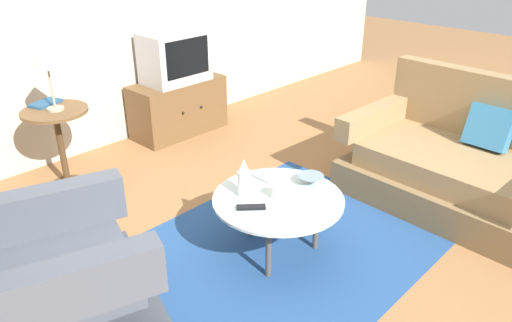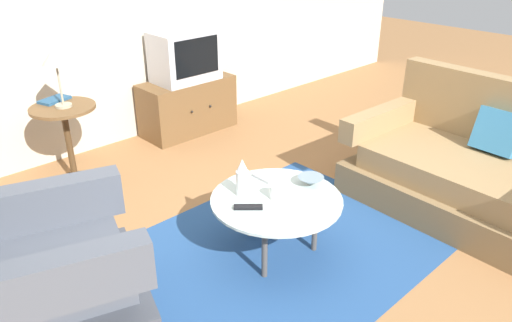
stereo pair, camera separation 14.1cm
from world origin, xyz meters
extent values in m
plane|color=olive|center=(0.00, 0.00, 0.00)|extent=(16.00, 16.00, 0.00)
cube|color=navy|center=(-0.08, 0.17, 0.00)|extent=(2.15, 1.62, 0.00)
cube|color=#3E424B|center=(-1.39, 0.50, 0.12)|extent=(1.14, 1.10, 0.24)
cube|color=#4C515B|center=(-1.39, 0.50, 0.33)|extent=(0.92, 0.79, 0.18)
cube|color=#4C515B|center=(-1.50, 0.16, 0.55)|extent=(0.92, 0.42, 0.25)
cube|color=#4C515B|center=(-1.27, 0.84, 0.55)|extent=(0.92, 0.42, 0.25)
cube|color=brown|center=(1.29, -0.39, 0.12)|extent=(1.02, 1.62, 0.24)
cube|color=#93754C|center=(1.29, -0.39, 0.33)|extent=(0.86, 1.34, 0.18)
cube|color=#93754C|center=(1.70, -0.41, 0.67)|extent=(0.20, 1.59, 0.51)
cube|color=#93754C|center=(1.32, 0.33, 0.51)|extent=(0.96, 0.18, 0.19)
cube|color=teal|center=(1.55, -0.47, 0.58)|extent=(0.22, 0.32, 0.33)
cylinder|color=#B2C6C1|center=(-0.08, 0.17, 0.39)|extent=(0.82, 0.82, 0.02)
cylinder|color=#4C4742|center=(-0.07, 0.42, 0.19)|extent=(0.04, 0.04, 0.39)
cylinder|color=#4C4742|center=(-0.31, 0.04, 0.19)|extent=(0.04, 0.04, 0.39)
cylinder|color=#4C4742|center=(0.12, 0.01, 0.19)|extent=(0.04, 0.04, 0.39)
cylinder|color=brown|center=(-0.59, 1.99, 0.64)|extent=(0.50, 0.50, 0.02)
cylinder|color=#47311C|center=(-0.59, 1.99, 0.31)|extent=(0.05, 0.05, 0.63)
cylinder|color=#47311C|center=(-0.59, 1.99, 0.01)|extent=(0.27, 0.27, 0.02)
cube|color=brown|center=(0.75, 2.23, 0.27)|extent=(0.94, 0.42, 0.53)
sphere|color=black|center=(0.64, 2.01, 0.29)|extent=(0.02, 0.02, 0.02)
sphere|color=black|center=(0.86, 2.01, 0.29)|extent=(0.02, 0.02, 0.02)
cube|color=#B7B7BC|center=(0.75, 2.23, 0.77)|extent=(0.61, 0.39, 0.48)
cube|color=black|center=(0.75, 2.03, 0.80)|extent=(0.49, 0.01, 0.35)
cylinder|color=#9E937A|center=(-0.59, 1.97, 0.66)|extent=(0.13, 0.13, 0.02)
cylinder|color=#9E937A|center=(-0.59, 1.97, 0.83)|extent=(0.02, 0.02, 0.31)
cone|color=beige|center=(-0.59, 1.97, 1.05)|extent=(0.20, 0.20, 0.13)
cylinder|color=white|center=(-0.21, 0.34, 0.49)|extent=(0.08, 0.08, 0.17)
cone|color=white|center=(-0.21, 0.34, 0.61)|extent=(0.07, 0.07, 0.08)
cylinder|color=white|center=(-0.08, 0.17, 0.45)|extent=(0.08, 0.08, 0.09)
torus|color=white|center=(-0.03, 0.17, 0.45)|extent=(0.06, 0.01, 0.06)
cone|color=slate|center=(0.20, 0.13, 0.43)|extent=(0.17, 0.17, 0.06)
cube|color=black|center=(-0.29, 0.20, 0.41)|extent=(0.16, 0.15, 0.02)
cube|color=#B2B2B7|center=(0.03, 0.40, 0.41)|extent=(0.05, 0.16, 0.02)
cube|color=navy|center=(-0.58, 2.16, 0.66)|extent=(0.26, 0.21, 0.02)
camera|label=1|loc=(-2.08, -1.55, 1.94)|focal=34.46mm
camera|label=2|loc=(-1.98, -1.65, 1.94)|focal=34.46mm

